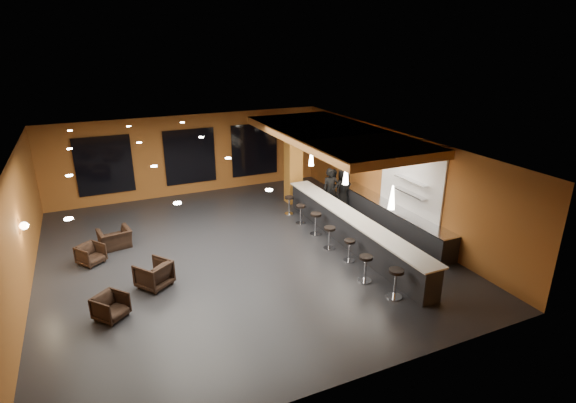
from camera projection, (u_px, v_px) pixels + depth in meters
name	position (u px, v px, depth m)	size (l,w,h in m)	color
floor	(239.00, 254.00, 14.67)	(12.00, 13.00, 0.10)	black
ceiling	(234.00, 146.00, 13.42)	(12.00, 13.00, 0.10)	black
wall_back	(189.00, 155.00, 19.64)	(12.00, 0.10, 3.50)	brown
wall_front	(346.00, 312.00, 8.45)	(12.00, 0.10, 3.50)	brown
wall_left	(15.00, 236.00, 11.70)	(0.10, 13.00, 3.50)	brown
wall_right	(394.00, 178.00, 16.39)	(0.10, 13.00, 3.50)	brown
wood_soffit	(334.00, 134.00, 15.89)	(3.60, 8.00, 0.28)	#B67235
window_left	(104.00, 165.00, 18.20)	(2.20, 0.06, 2.40)	black
window_center	(190.00, 156.00, 19.56)	(2.20, 0.06, 2.40)	black
window_right	(255.00, 150.00, 20.72)	(2.20, 0.06, 2.40)	black
tile_backsplash	(411.00, 180.00, 15.41)	(0.06, 3.20, 2.40)	white
bar_counter	(351.00, 231.00, 15.04)	(0.60, 8.00, 1.00)	black
bar_top	(352.00, 216.00, 14.86)	(0.78, 8.10, 0.05)	white
prep_counter	(391.00, 218.00, 16.27)	(0.70, 6.00, 0.86)	black
prep_top	(392.00, 207.00, 16.11)	(0.72, 6.00, 0.03)	silver
wall_shelf_lower	(410.00, 193.00, 15.33)	(0.30, 1.50, 0.03)	silver
wall_shelf_upper	(411.00, 180.00, 15.17)	(0.30, 1.50, 0.03)	silver
column	(293.00, 162.00, 18.53)	(0.60, 0.60, 3.50)	#A76A25
wall_sconce	(24.00, 226.00, 12.17)	(0.22, 0.22, 0.22)	#FFE5B2
pendant_0	(392.00, 197.00, 12.69)	(0.20, 0.20, 0.70)	white
pendant_1	(346.00, 174.00, 14.82)	(0.20, 0.20, 0.70)	white
pendant_2	(311.00, 157.00, 16.96)	(0.20, 0.20, 0.70)	white
staff_a	(330.00, 191.00, 17.68)	(0.66, 0.43, 1.81)	black
staff_b	(333.00, 189.00, 18.07)	(0.81, 0.63, 1.67)	black
staff_c	(343.00, 189.00, 18.02)	(0.84, 0.55, 1.73)	black
armchair_a	(111.00, 307.00, 11.14)	(0.69, 0.71, 0.65)	black
armchair_b	(154.00, 274.00, 12.54)	(0.82, 0.84, 0.77)	black
armchair_c	(91.00, 254.00, 13.83)	(0.68, 0.70, 0.63)	black
armchair_d	(115.00, 238.00, 14.90)	(0.99, 0.86, 0.64)	black
bar_stool_0	(396.00, 280.00, 11.95)	(0.43, 0.43, 0.84)	silver
bar_stool_1	(366.00, 265.00, 12.77)	(0.40, 0.40, 0.80)	silver
bar_stool_2	(349.00, 248.00, 13.95)	(0.36, 0.36, 0.72)	silver
bar_stool_3	(330.00, 235.00, 14.74)	(0.39, 0.39, 0.77)	silver
bar_stool_4	(316.00, 221.00, 15.80)	(0.41, 0.41, 0.81)	silver
bar_stool_5	(301.00, 212.00, 16.75)	(0.37, 0.37, 0.74)	silver
bar_stool_6	(289.00, 203.00, 17.64)	(0.37, 0.37, 0.73)	silver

